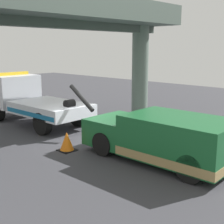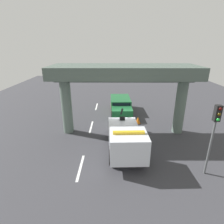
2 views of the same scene
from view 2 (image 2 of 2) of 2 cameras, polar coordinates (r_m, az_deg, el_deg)
name	(u,v)px [view 2 (image 2 of 2)]	position (r m, az deg, el deg)	size (l,w,h in m)	color
ground_plane	(122,127)	(17.07, 3.28, -4.96)	(60.00, 40.00, 0.10)	#38383D
lane_stripe_west	(97,107)	(22.68, -4.96, 1.76)	(2.60, 0.16, 0.01)	silver
lane_stripe_mid	(91,127)	(17.14, -6.68, -4.76)	(2.60, 0.16, 0.01)	silver
lane_stripe_east	(80,167)	(12.06, -10.06, -17.06)	(2.60, 0.16, 0.01)	silver
tow_truck_white	(126,138)	(12.62, 4.49, -8.43)	(7.28, 2.56, 2.46)	silver
towed_van_green	(121,106)	(20.46, 2.78, 1.98)	(5.25, 2.34, 1.58)	#195B2D
overpass_structure	(124,77)	(14.65, 3.87, 10.99)	(3.60, 11.71, 5.82)	#596B60
traffic_light_near	(215,126)	(11.25, 30.04, -3.87)	(0.39, 0.32, 4.37)	#515456
traffic_cone_orange	(138,120)	(17.80, 8.26, -2.67)	(0.59, 0.59, 0.71)	orange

